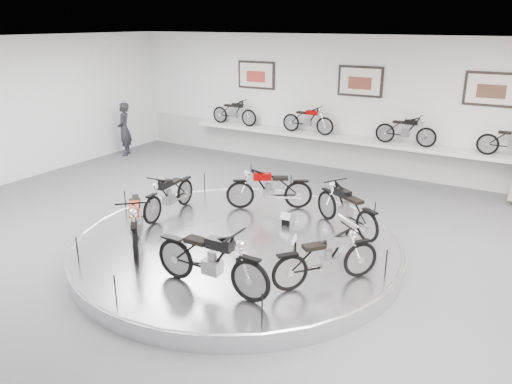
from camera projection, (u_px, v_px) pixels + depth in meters
The scene contains 20 objects.
floor at pixel (229, 259), 9.64m from camera, with size 16.00×16.00×0.00m, color #515154.
ceiling at pixel (225, 44), 8.34m from camera, with size 16.00×16.00×0.00m, color white.
wall_back at pixel (359, 105), 14.69m from camera, with size 16.00×16.00×0.00m, color white.
dado_band at pixel (356, 153), 15.14m from camera, with size 15.68×0.04×1.10m, color #BCBCBA.
display_platform at pixel (237, 246), 9.84m from camera, with size 6.40×6.40×0.30m, color silver.
platform_rim at pixel (237, 241), 9.80m from camera, with size 6.40×6.40×0.10m, color #B2B2BA.
shelf at pixel (353, 141), 14.77m from camera, with size 11.00×0.55×0.10m, color silver.
poster_left at pixel (256, 75), 16.11m from camera, with size 1.35×0.06×0.88m, color silver.
poster_center at pixel (360, 81), 14.43m from camera, with size 1.35×0.06×0.88m, color silver.
poster_right at pixel (492, 89), 12.74m from camera, with size 1.35×0.06×0.88m, color silver.
shelf_bike_a at pixel (234, 114), 16.65m from camera, with size 1.22×0.42×0.73m, color black, non-canonical shape.
shelf_bike_b at pixel (308, 122), 15.36m from camera, with size 1.22×0.42×0.73m, color #850001, non-canonical shape.
shelf_bike_c at pixel (405, 132), 13.91m from camera, with size 1.22×0.42×0.73m, color black, non-canonical shape.
bike_a at pixel (346, 208), 10.07m from camera, with size 1.65×0.58×0.97m, color black, non-canonical shape.
bike_b at pixel (269, 188), 11.24m from camera, with size 1.66×0.59×0.98m, color #850001, non-canonical shape.
bike_c at pixel (169, 194), 10.93m from camera, with size 1.58×0.56×0.93m, color black, non-canonical shape.
bike_d at pixel (135, 221), 9.30m from camera, with size 1.80×0.63×1.06m, color red, non-canonical shape.
bike_e at pixel (211, 259), 7.80m from camera, with size 1.81×0.64×1.06m, color black, non-canonical shape.
bike_f at pixel (326, 257), 7.99m from camera, with size 1.61×0.57×0.95m, color #A4A3A8, non-canonical shape.
visitor at pixel (124, 129), 16.82m from camera, with size 0.65×0.43×1.79m, color black.
Camera 1 is at (4.87, -7.22, 4.36)m, focal length 35.00 mm.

